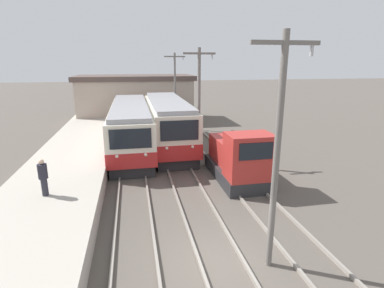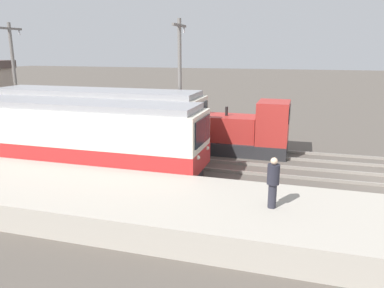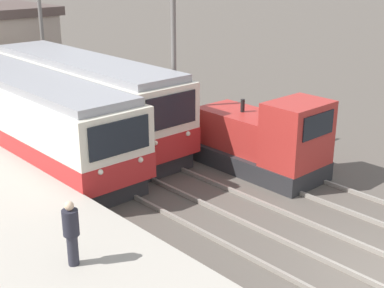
% 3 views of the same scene
% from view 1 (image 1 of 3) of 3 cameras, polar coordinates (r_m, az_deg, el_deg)
% --- Properties ---
extents(ground_plane, '(200.00, 200.00, 0.00)m').
position_cam_1_polar(ground_plane, '(10.61, 4.49, -21.89)').
color(ground_plane, '#564F47').
extents(platform_left, '(4.50, 54.00, 0.92)m').
position_cam_1_polar(platform_left, '(10.76, -32.19, -20.87)').
color(platform_left, '#ADA599').
rests_on(platform_left, ground).
extents(track_left, '(1.54, 60.00, 0.14)m').
position_cam_1_polar(track_left, '(10.29, -10.82, -23.01)').
color(track_left, gray).
rests_on(track_left, ground).
extents(track_center, '(1.54, 60.00, 0.14)m').
position_cam_1_polar(track_center, '(10.61, 5.62, -21.42)').
color(track_center, gray).
rests_on(track_center, ground).
extents(track_right, '(1.54, 60.00, 0.14)m').
position_cam_1_polar(track_right, '(11.72, 20.60, -18.52)').
color(track_right, gray).
rests_on(track_right, ground).
extents(commuter_train_left, '(2.84, 13.30, 3.44)m').
position_cam_1_polar(commuter_train_left, '(23.02, -11.55, 2.99)').
color(commuter_train_left, '#28282B').
rests_on(commuter_train_left, ground).
extents(commuter_train_center, '(2.84, 11.90, 3.67)m').
position_cam_1_polar(commuter_train_center, '(23.25, -4.64, 3.61)').
color(commuter_train_center, '#28282B').
rests_on(commuter_train_center, ground).
extents(shunting_locomotive, '(2.40, 5.24, 3.00)m').
position_cam_1_polar(shunting_locomotive, '(16.78, 8.82, -2.91)').
color(shunting_locomotive, '#28282B').
rests_on(shunting_locomotive, ground).
extents(catenary_mast_near, '(2.00, 0.20, 7.26)m').
position_cam_1_polar(catenary_mast_near, '(9.13, 15.97, -0.88)').
color(catenary_mast_near, slate).
rests_on(catenary_mast_near, ground).
extents(catenary_mast_mid, '(2.00, 0.20, 7.26)m').
position_cam_1_polar(catenary_mast_mid, '(18.94, 1.35, 7.88)').
color(catenary_mast_mid, slate).
rests_on(catenary_mast_mid, ground).
extents(catenary_mast_far, '(2.00, 0.20, 7.26)m').
position_cam_1_polar(catenary_mast_far, '(29.27, -3.24, 10.50)').
color(catenary_mast_far, slate).
rests_on(catenary_mast_far, ground).
extents(person_on_platform, '(0.38, 0.38, 1.62)m').
position_cam_1_polar(person_on_platform, '(14.06, -26.49, -5.48)').
color(person_on_platform, '#282833').
rests_on(person_on_platform, platform_left).
extents(station_building, '(12.60, 6.30, 5.01)m').
position_cam_1_polar(station_building, '(34.33, -10.64, 8.59)').
color(station_building, '#AD9E8E').
rests_on(station_building, ground).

